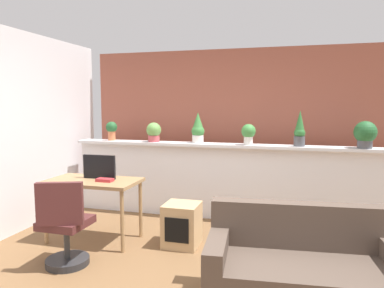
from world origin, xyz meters
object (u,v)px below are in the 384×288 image
object	(u,v)px
potted_plant_2	(198,129)
potted_plant_5	(365,134)
couch	(303,273)
book_on_desk	(105,180)
potted_plant_0	(112,129)
potted_plant_4	(300,130)
potted_plant_3	(248,133)
office_chair	(65,230)
tv_monitor	(99,167)
desk	(93,187)
potted_plant_1	(154,132)
side_cube_shelf	(182,225)

from	to	relation	value
potted_plant_2	potted_plant_5	world-z (taller)	potted_plant_2
potted_plant_2	potted_plant_5	bearing A→B (deg)	-1.52
couch	book_on_desk	bearing A→B (deg)	160.75
potted_plant_5	potted_plant_0	bearing A→B (deg)	179.15
potted_plant_4	potted_plant_5	world-z (taller)	potted_plant_4
potted_plant_0	potted_plant_3	size ratio (longest dim) A/B	1.01
potted_plant_4	couch	world-z (taller)	potted_plant_4
book_on_desk	office_chair	bearing A→B (deg)	-96.56
potted_plant_4	office_chair	xyz separation A→B (m)	(-2.28, -1.93, -0.92)
potted_plant_0	potted_plant_3	distance (m)	2.11
potted_plant_3	tv_monitor	world-z (taller)	potted_plant_3
potted_plant_0	potted_plant_5	xyz separation A→B (m)	(3.58, -0.05, 0.02)
desk	tv_monitor	xyz separation A→B (m)	(0.04, 0.08, 0.23)
couch	potted_plant_3	bearing A→B (deg)	109.16
office_chair	couch	xyz separation A→B (m)	(2.30, -0.09, -0.11)
potted_plant_4	potted_plant_1	bearing A→B (deg)	179.68
potted_plant_2	couch	world-z (taller)	potted_plant_2
potted_plant_2	tv_monitor	xyz separation A→B (m)	(-0.94, -1.16, -0.41)
side_cube_shelf	couch	bearing A→B (deg)	-35.53
potted_plant_4	couch	bearing A→B (deg)	-89.26
tv_monitor	potted_plant_2	bearing A→B (deg)	51.15
potted_plant_1	potted_plant_0	bearing A→B (deg)	177.53
potted_plant_5	potted_plant_4	bearing A→B (deg)	179.22
side_cube_shelf	couch	world-z (taller)	couch
potted_plant_4	side_cube_shelf	size ratio (longest dim) A/B	0.96
potted_plant_3	office_chair	world-z (taller)	potted_plant_3
potted_plant_3	potted_plant_4	world-z (taller)	potted_plant_4
potted_plant_3	potted_plant_5	distance (m)	1.47
potted_plant_1	potted_plant_5	xyz separation A→B (m)	(2.87, -0.02, 0.04)
potted_plant_3	tv_monitor	xyz separation A→B (m)	(-1.67, -1.10, -0.37)
potted_plant_5	tv_monitor	bearing A→B (deg)	-160.64
potted_plant_4	office_chair	bearing A→B (deg)	-139.66
potted_plant_5	tv_monitor	distance (m)	3.35
potted_plant_0	desk	xyz separation A→B (m)	(0.40, -1.24, -0.60)
potted_plant_1	side_cube_shelf	xyz separation A→B (m)	(0.77, -1.08, -1.00)
potted_plant_0	potted_plant_1	bearing A→B (deg)	-2.47
potted_plant_0	potted_plant_5	world-z (taller)	potted_plant_5
potted_plant_0	office_chair	distance (m)	2.22
potted_plant_4	couch	size ratio (longest dim) A/B	0.30
potted_plant_3	book_on_desk	distance (m)	2.02
desk	side_cube_shelf	bearing A→B (deg)	6.40
potted_plant_0	potted_plant_4	xyz separation A→B (m)	(2.79, -0.04, 0.05)
potted_plant_1	side_cube_shelf	distance (m)	1.66
potted_plant_2	couch	xyz separation A→B (m)	(1.43, -2.07, -1.02)
couch	office_chair	bearing A→B (deg)	177.72
potted_plant_3	book_on_desk	world-z (taller)	potted_plant_3
desk	potted_plant_1	bearing A→B (deg)	75.68
potted_plant_0	potted_plant_2	bearing A→B (deg)	0.22
potted_plant_2	potted_plant_4	xyz separation A→B (m)	(1.41, -0.05, 0.01)
potted_plant_1	book_on_desk	size ratio (longest dim) A/B	1.50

